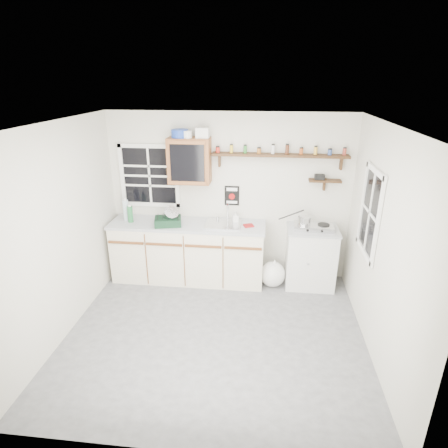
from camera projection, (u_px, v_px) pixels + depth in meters
The scene contains 18 objects.
room at pixel (214, 240), 4.15m from camera, with size 3.64×3.24×2.54m.
main_cabinet at pixel (188, 251), 5.71m from camera, with size 2.31×0.63×0.92m.
right_cabinet at pixel (310, 257), 5.54m from camera, with size 0.73×0.57×0.91m.
sink at pixel (223, 224), 5.48m from camera, with size 0.52×0.44×0.29m.
upper_cabinet at pixel (189, 161), 5.34m from camera, with size 0.60×0.32×0.65m.
upper_cabinet_clutter at pixel (188, 133), 5.20m from camera, with size 0.53×0.24×0.14m.
spice_shelf at pixel (280, 155), 5.23m from camera, with size 1.91×0.18×0.35m.
secondary_shelf at pixel (323, 180), 5.30m from camera, with size 0.45×0.16×0.24m.
warning_sign at pixel (232, 196), 5.61m from camera, with size 0.22×0.02×0.30m.
window_back at pixel (150, 176), 5.64m from camera, with size 0.93×0.03×0.98m.
window_right at pixel (370, 213), 4.40m from camera, with size 0.03×0.78×1.08m.
water_bottles at pixel (128, 211), 5.58m from camera, with size 0.17×0.15×0.35m.
dish_rack at pixel (169, 219), 5.44m from camera, with size 0.43×0.36×0.28m.
soap_bottle at pixel (235, 217), 5.53m from camera, with size 0.08×0.08×0.18m, color silver.
rag at pixel (249, 226), 5.43m from camera, with size 0.14×0.12×0.02m, color maroon.
hotplate at pixel (314, 227), 5.34m from camera, with size 0.56×0.32×0.08m.
saucepan at pixel (304, 220), 5.33m from camera, with size 0.45×0.20×0.19m.
trash_bag at pixel (273, 274), 5.59m from camera, with size 0.40×0.36×0.45m.
Camera 1 is at (0.53, -3.76, 2.94)m, focal length 30.00 mm.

